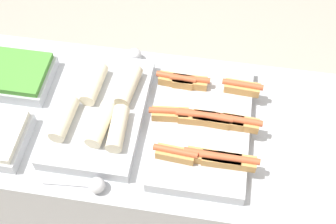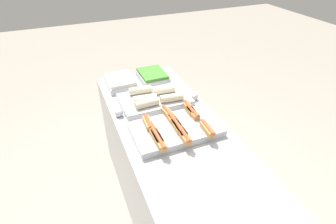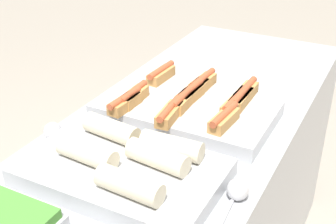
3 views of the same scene
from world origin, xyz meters
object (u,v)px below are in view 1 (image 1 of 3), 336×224
Objects in this scene: tray_hotdogs at (204,124)px; tray_wraps at (100,111)px; serving_spoon_far at (132,55)px; tray_side_back at (14,75)px; serving_spoon_near at (94,185)px.

tray_hotdogs is 0.38m from tray_wraps.
serving_spoon_far is at bearing 137.60° from tray_hotdogs.
tray_wraps is 2.21× the size of serving_spoon_far.
tray_side_back is 0.59m from serving_spoon_near.
serving_spoon_far is at bearing 23.14° from tray_side_back.
tray_hotdogs reaches higher than serving_spoon_near.
tray_hotdogs is 0.44m from serving_spoon_near.
tray_side_back is at bearing 162.73° from tray_wraps.
tray_wraps reaches higher than serving_spoon_far.
serving_spoon_far is (0.06, 0.30, -0.01)m from tray_wraps.
tray_wraps reaches higher than tray_hotdogs.
serving_spoon_far is at bearing 89.39° from serving_spoon_near.
serving_spoon_near is at bearing -90.61° from serving_spoon_far.
tray_wraps is 1.80× the size of tray_side_back.
serving_spoon_near is at bearing -138.82° from tray_hotdogs.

